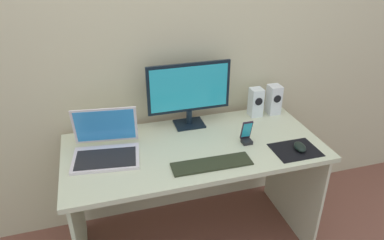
{
  "coord_description": "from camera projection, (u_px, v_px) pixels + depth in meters",
  "views": [
    {
      "loc": [
        -0.49,
        -1.64,
        1.81
      ],
      "look_at": [
        -0.02,
        -0.02,
        0.92
      ],
      "focal_mm": 33.36,
      "sensor_mm": 36.0,
      "label": 1
    }
  ],
  "objects": [
    {
      "name": "phone_in_dock",
      "position": [
        247.0,
        135.0,
        2.03
      ],
      "size": [
        0.06,
        0.06,
        0.14
      ],
      "color": "black",
      "rests_on": "desk"
    },
    {
      "name": "mouse",
      "position": [
        300.0,
        147.0,
        1.97
      ],
      "size": [
        0.08,
        0.11,
        0.04
      ],
      "primitive_type": "ellipsoid",
      "rotation": [
        0.0,
        0.0,
        -0.19
      ],
      "color": "black",
      "rests_on": "mousepad"
    },
    {
      "name": "wall_back",
      "position": [
        175.0,
        38.0,
        2.12
      ],
      "size": [
        6.0,
        0.04,
        2.5
      ],
      "primitive_type": "cube",
      "color": "#C0B793",
      "rests_on": "ground_plane"
    },
    {
      "name": "keyboard_external",
      "position": [
        212.0,
        164.0,
        1.85
      ],
      "size": [
        0.42,
        0.13,
        0.01
      ],
      "primitive_type": "cube",
      "rotation": [
        0.0,
        0.0,
        -0.02
      ],
      "color": "#262C1A",
      "rests_on": "desk"
    },
    {
      "name": "mousepad",
      "position": [
        295.0,
        150.0,
        1.97
      ],
      "size": [
        0.25,
        0.2,
        0.0
      ],
      "primitive_type": "cube",
      "color": "black",
      "rests_on": "desk"
    },
    {
      "name": "ground_plane",
      "position": [
        194.0,
        240.0,
        2.36
      ],
      "size": [
        8.0,
        8.0,
        0.0
      ],
      "primitive_type": "plane",
      "color": "brown"
    },
    {
      "name": "speaker_near_monitor",
      "position": [
        256.0,
        102.0,
        2.31
      ],
      "size": [
        0.08,
        0.08,
        0.19
      ],
      "color": "silver",
      "rests_on": "desk"
    },
    {
      "name": "speaker_right",
      "position": [
        274.0,
        99.0,
        2.34
      ],
      "size": [
        0.08,
        0.09,
        0.19
      ],
      "color": "silver",
      "rests_on": "desk"
    },
    {
      "name": "desk",
      "position": [
        194.0,
        168.0,
        2.09
      ],
      "size": [
        1.45,
        0.68,
        0.74
      ],
      "color": "beige",
      "rests_on": "ground_plane"
    },
    {
      "name": "laptop",
      "position": [
        106.0,
        147.0,
        1.91
      ],
      "size": [
        0.38,
        0.34,
        0.24
      ],
      "color": "silver",
      "rests_on": "desk"
    },
    {
      "name": "monitor",
      "position": [
        189.0,
        92.0,
        2.13
      ],
      "size": [
        0.51,
        0.14,
        0.4
      ],
      "color": "black",
      "rests_on": "desk"
    }
  ]
}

